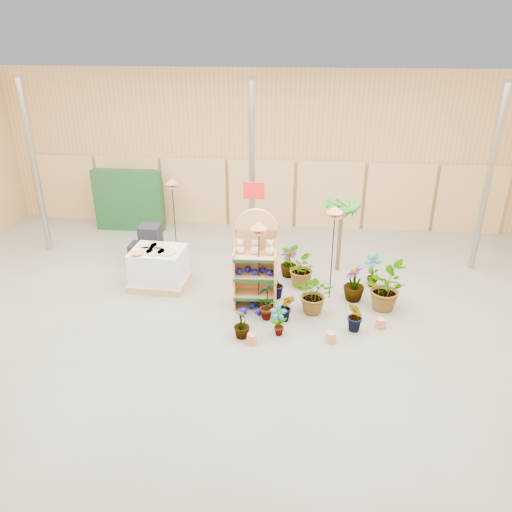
{
  "coord_description": "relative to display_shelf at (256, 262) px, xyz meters",
  "views": [
    {
      "loc": [
        1.28,
        -8.18,
        5.48
      ],
      "look_at": [
        0.3,
        1.5,
        1.0
      ],
      "focal_mm": 35.0,
      "sensor_mm": 36.0,
      "label": 1
    }
  ],
  "objects": [
    {
      "name": "trellis_stock",
      "position": [
        -4.12,
        3.96,
        -0.07
      ],
      "size": [
        2.0,
        0.3,
        1.8
      ],
      "primitive_type": "cube",
      "color": "#17401D",
      "rests_on": "ground"
    },
    {
      "name": "charcoal_planters",
      "position": [
        -2.93,
        1.78,
        -0.56
      ],
      "size": [
        0.8,
        0.5,
        1.0
      ],
      "color": "black",
      "rests_on": "ground"
    },
    {
      "name": "display_shelf",
      "position": [
        0.0,
        0.0,
        0.0
      ],
      "size": [
        0.92,
        0.61,
        2.13
      ],
      "rotation": [
        0.0,
        0.0,
        0.05
      ],
      "color": "tan",
      "rests_on": "ground"
    },
    {
      "name": "teddy_bears",
      "position": [
        0.02,
        -0.1,
        0.37
      ],
      "size": [
        0.78,
        0.2,
        0.33
      ],
      "color": "beige",
      "rests_on": "display_shelf"
    },
    {
      "name": "potted_plant_1",
      "position": [
        0.69,
        -0.66,
        -0.66
      ],
      "size": [
        0.36,
        0.3,
        0.64
      ],
      "primitive_type": "imported",
      "rotation": [
        0.0,
        0.0,
        6.24
      ],
      "color": "#2C7B20",
      "rests_on": "ground"
    },
    {
      "name": "potted_plant_10",
      "position": [
        2.71,
        0.07,
        -0.46
      ],
      "size": [
        0.84,
        0.96,
        1.02
      ],
      "primitive_type": "imported",
      "rotation": [
        0.0,
        0.0,
        1.51
      ],
      "color": "#2C7B20",
      "rests_on": "ground"
    },
    {
      "name": "potted_plant_7",
      "position": [
        -0.13,
        -1.34,
        -0.69
      ],
      "size": [
        0.45,
        0.45,
        0.57
      ],
      "primitive_type": "imported",
      "rotation": [
        0.0,
        0.0,
        2.45
      ],
      "color": "#2C7B20",
      "rests_on": "ground"
    },
    {
      "name": "pallet_stack",
      "position": [
        -2.3,
        0.59,
        -0.52
      ],
      "size": [
        1.32,
        1.12,
        0.94
      ],
      "rotation": [
        0.0,
        0.0,
        -0.05
      ],
      "color": "tan",
      "rests_on": "ground"
    },
    {
      "name": "potted_plant_4",
      "position": [
        2.59,
        1.05,
        -0.56
      ],
      "size": [
        0.51,
        0.52,
        0.82
      ],
      "primitive_type": "imported",
      "rotation": [
        0.0,
        0.0,
        5.49
      ],
      "color": "#2C7B20",
      "rests_on": "ground"
    },
    {
      "name": "palm",
      "position": [
        1.85,
        1.83,
        0.64
      ],
      "size": [
        0.7,
        0.7,
        1.88
      ],
      "color": "brown",
      "rests_on": "ground"
    },
    {
      "name": "bird_table_back",
      "position": [
        -2.58,
        3.19,
        0.71
      ],
      "size": [
        0.34,
        0.34,
        1.81
      ],
      "color": "black",
      "rests_on": "ground"
    },
    {
      "name": "potted_plant_9",
      "position": [
        2.06,
        -0.94,
        -0.63
      ],
      "size": [
        0.37,
        0.43,
        0.68
      ],
      "primitive_type": "imported",
      "rotation": [
        0.0,
        0.0,
        4.91
      ],
      "color": "#2C7B20",
      "rests_on": "ground"
    },
    {
      "name": "potted_plant_5",
      "position": [
        0.42,
        0.25,
        -0.64
      ],
      "size": [
        0.46,
        0.47,
        0.67
      ],
      "primitive_type": "imported",
      "rotation": [
        0.0,
        0.0,
        4.04
      ],
      "color": "#2C7B20",
      "rests_on": "ground"
    },
    {
      "name": "potted_plant_0",
      "position": [
        0.3,
        -0.63,
        -0.54
      ],
      "size": [
        0.56,
        0.52,
        0.87
      ],
      "primitive_type": "imported",
      "rotation": [
        0.0,
        0.0,
        3.78
      ],
      "color": "#2C7B20",
      "rests_on": "ground"
    },
    {
      "name": "offer_sign",
      "position": [
        -0.22,
        1.74,
        0.6
      ],
      "size": [
        0.5,
        0.08,
        2.2
      ],
      "color": "gray",
      "rests_on": "ground"
    },
    {
      "name": "potted_plant_2",
      "position": [
        1.27,
        -0.26,
        -0.54
      ],
      "size": [
        0.88,
        0.79,
        0.87
      ],
      "primitive_type": "imported",
      "rotation": [
        0.0,
        0.0,
        6.13
      ],
      "color": "#2C7B20",
      "rests_on": "ground"
    },
    {
      "name": "potted_plant_6",
      "position": [
        0.94,
        0.87,
        -0.52
      ],
      "size": [
        1.05,
        1.01,
        0.9
      ],
      "primitive_type": "imported",
      "rotation": [
        0.0,
        0.0,
        3.65
      ],
      "color": "#2C7B20",
      "rests_on": "ground"
    },
    {
      "name": "potted_plant_3",
      "position": [
        2.12,
        0.35,
        -0.56
      ],
      "size": [
        0.49,
        0.49,
        0.82
      ],
      "primitive_type": "imported",
      "rotation": [
        0.0,
        0.0,
        4.63
      ],
      "color": "#2C7B20",
      "rests_on": "ground"
    },
    {
      "name": "room",
      "position": [
        -0.32,
        -0.33,
        1.24
      ],
      "size": [
        15.2,
        12.1,
        4.7
      ],
      "color": "#656355",
      "rests_on": "ground"
    },
    {
      "name": "gazing_balls_floor",
      "position": [
        0.04,
        -0.37,
        -0.9
      ],
      "size": [
        0.63,
        0.39,
        0.15
      ],
      "color": "navy",
      "rests_on": "ground"
    },
    {
      "name": "bird_table_front",
      "position": [
        0.09,
        -0.22,
        0.86
      ],
      "size": [
        0.34,
        0.34,
        1.98
      ],
      "color": "black",
      "rests_on": "ground"
    },
    {
      "name": "potted_plant_11",
      "position": [
        0.65,
        1.36,
        -0.62
      ],
      "size": [
        0.5,
        0.5,
        0.72
      ],
      "primitive_type": "imported",
      "rotation": [
        0.0,
        0.0,
        5.98
      ],
      "color": "#2C7B20",
      "rests_on": "ground"
    },
    {
      "name": "bird_table_right",
      "position": [
        1.61,
        0.4,
        1.02
      ],
      "size": [
        0.34,
        0.34,
        2.14
      ],
      "color": "black",
      "rests_on": "ground"
    },
    {
      "name": "gazing_balls_shelf",
      "position": [
        -0.0,
        -0.13,
        -0.14
      ],
      "size": [
        0.78,
        0.27,
        0.15
      ],
      "color": "navy",
      "rests_on": "display_shelf"
    },
    {
      "name": "potted_plant_8",
      "position": [
        0.57,
        -1.21,
        -0.65
      ],
      "size": [
        0.38,
        0.29,
        0.64
      ],
      "primitive_type": "imported",
      "rotation": [
        0.0,
        0.0,
        0.2
      ],
      "color": "#2C7B20",
      "rests_on": "ground"
    }
  ]
}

